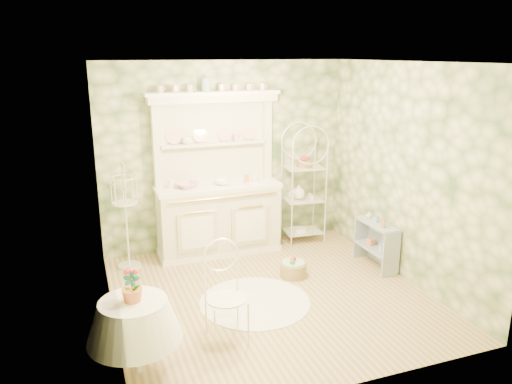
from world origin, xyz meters
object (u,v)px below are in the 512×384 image
object	(u,v)px
bakers_rack	(304,184)
side_shelf	(376,245)
cafe_chair	(226,303)
kitchen_dresser	(218,175)
birdcage_stand	(126,218)
floor_basket	(293,267)
round_table	(136,339)

from	to	relation	value
bakers_rack	side_shelf	size ratio (longest dim) A/B	2.57
bakers_rack	cafe_chair	xyz separation A→B (m)	(-1.90, -2.26, -0.49)
kitchen_dresser	birdcage_stand	distance (m)	1.37
birdcage_stand	floor_basket	distance (m)	2.28
kitchen_dresser	bakers_rack	distance (m)	1.36
side_shelf	kitchen_dresser	bearing A→B (deg)	146.51
cafe_chair	floor_basket	world-z (taller)	cafe_chair
round_table	cafe_chair	bearing A→B (deg)	14.78
round_table	cafe_chair	xyz separation A→B (m)	(0.92, 0.24, 0.06)
side_shelf	birdcage_stand	size ratio (longest dim) A/B	0.50
cafe_chair	birdcage_stand	bearing A→B (deg)	110.46
bakers_rack	floor_basket	bearing A→B (deg)	-115.00
birdcage_stand	kitchen_dresser	bearing A→B (deg)	5.61
birdcage_stand	floor_basket	world-z (taller)	birdcage_stand
round_table	birdcage_stand	distance (m)	2.40
side_shelf	cafe_chair	size ratio (longest dim) A/B	0.87
bakers_rack	birdcage_stand	bearing A→B (deg)	-171.93
cafe_chair	floor_basket	xyz separation A→B (m)	(1.23, 1.12, -0.28)
floor_basket	bakers_rack	bearing A→B (deg)	59.72
round_table	floor_basket	size ratio (longest dim) A/B	1.82
cafe_chair	kitchen_dresser	bearing A→B (deg)	77.54
kitchen_dresser	side_shelf	distance (m)	2.37
side_shelf	cafe_chair	xyz separation A→B (m)	(-2.41, -1.04, 0.10)
bakers_rack	round_table	bearing A→B (deg)	-133.14
bakers_rack	cafe_chair	bearing A→B (deg)	-124.79
round_table	floor_basket	xyz separation A→B (m)	(2.15, 1.36, -0.22)
cafe_chair	birdcage_stand	xyz separation A→B (m)	(-0.73, 2.13, 0.30)
kitchen_dresser	floor_basket	bearing A→B (deg)	-59.34
kitchen_dresser	side_shelf	xyz separation A→B (m)	(1.84, -1.22, -0.85)
kitchen_dresser	round_table	distance (m)	3.01
birdcage_stand	cafe_chair	bearing A→B (deg)	-71.09
round_table	cafe_chair	size ratio (longest dim) A/B	0.85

